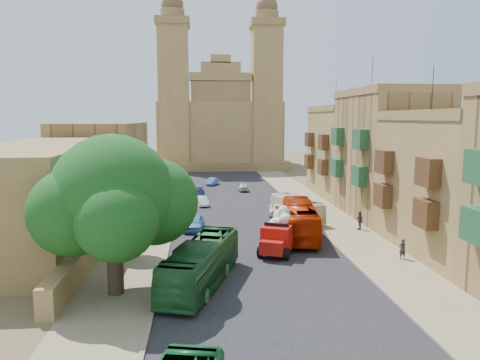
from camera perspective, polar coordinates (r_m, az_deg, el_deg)
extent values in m
plane|color=brown|center=(26.67, 4.92, -16.08)|extent=(260.00, 260.00, 0.00)
cube|color=black|center=(55.27, -0.35, -3.56)|extent=(14.00, 140.00, 0.01)
cube|color=#827355|center=(56.80, 9.26, -3.36)|extent=(5.00, 140.00, 0.01)
cube|color=#827355|center=(55.36, -10.22, -3.67)|extent=(5.00, 140.00, 0.01)
cube|color=#827355|center=(56.23, 6.79, -3.37)|extent=(0.25, 140.00, 0.12)
cube|color=#827355|center=(55.17, -7.63, -3.59)|extent=(0.25, 140.00, 0.12)
cube|color=#225733|center=(30.19, 26.95, -4.97)|extent=(0.90, 2.20, 2.00)
cube|color=olive|center=(40.85, 24.92, -0.78)|extent=(8.00, 14.00, 10.50)
cube|color=brown|center=(40.49, 25.37, 7.16)|extent=(8.20, 14.00, 0.80)
cylinder|color=black|center=(42.54, 22.44, 10.27)|extent=(0.06, 0.06, 3.60)
cube|color=#4F301A|center=(35.56, 21.68, -3.82)|extent=(0.90, 2.20, 2.00)
cube|color=#4F301A|center=(42.59, 17.00, -1.80)|extent=(0.90, 2.20, 2.00)
cube|color=#4F301A|center=(35.12, 21.92, 0.89)|extent=(0.90, 2.20, 2.00)
cube|color=#4F301A|center=(42.23, 17.15, 2.14)|extent=(0.90, 2.20, 2.00)
cube|color=olive|center=(53.24, 17.54, 2.72)|extent=(8.00, 14.00, 13.00)
cube|color=brown|center=(53.14, 17.84, 10.15)|extent=(8.20, 14.00, 0.80)
cylinder|color=black|center=(55.53, 15.83, 12.38)|extent=(0.06, 0.06, 3.60)
cube|color=#225733|center=(48.17, 14.33, 0.49)|extent=(0.90, 2.20, 2.00)
cube|color=#225733|center=(55.58, 11.69, 1.49)|extent=(0.90, 2.20, 2.00)
cube|color=#225733|center=(47.87, 14.48, 4.82)|extent=(0.90, 2.20, 2.00)
cube|color=#225733|center=(55.33, 11.79, 5.24)|extent=(0.90, 2.20, 2.00)
cube|color=olive|center=(66.42, 12.93, 3.13)|extent=(8.00, 14.00, 11.50)
cube|color=brown|center=(66.24, 13.09, 8.44)|extent=(8.20, 14.00, 0.80)
cylinder|color=black|center=(68.70, 11.62, 10.28)|extent=(0.06, 0.06, 3.60)
cube|color=#4F301A|center=(61.54, 10.06, 1.57)|extent=(0.90, 2.20, 2.00)
cube|color=#4F301A|center=(69.11, 8.39, 2.26)|extent=(0.90, 2.20, 2.00)
cube|color=#4F301A|center=(61.29, 10.13, 4.57)|extent=(0.90, 2.20, 2.00)
cube|color=#4F301A|center=(68.89, 8.44, 4.93)|extent=(0.90, 2.20, 2.00)
cube|color=olive|center=(45.89, -15.15, -5.00)|extent=(1.00, 40.00, 1.80)
cube|color=brown|center=(44.73, -22.71, -1.35)|extent=(10.00, 28.00, 8.40)
cube|color=olive|center=(69.67, -16.23, 2.60)|extent=(10.00, 22.00, 10.00)
cube|color=olive|center=(105.21, -2.54, 5.57)|extent=(26.00, 20.00, 14.00)
cube|color=brown|center=(95.16, -2.27, 1.68)|extent=(28.00, 4.00, 1.80)
cube|color=brown|center=(96.36, -2.34, 7.17)|extent=(12.00, 2.00, 16.00)
cube|color=olive|center=(96.70, -2.37, 12.45)|extent=(12.60, 2.40, 1.60)
cube|color=olive|center=(96.86, -2.38, 13.45)|extent=(8.00, 2.00, 2.40)
cube|color=olive|center=(97.06, -2.38, 14.51)|extent=(4.00, 2.00, 1.60)
cube|color=olive|center=(97.78, -8.04, 9.75)|extent=(6.00, 6.00, 29.00)
cube|color=brown|center=(99.51, -8.21, 18.47)|extent=(6.80, 6.80, 1.40)
cylinder|color=brown|center=(99.83, -8.23, 19.37)|extent=(4.80, 4.80, 1.80)
sphere|color=brown|center=(100.22, -8.25, 20.38)|extent=(4.40, 4.40, 4.40)
cube|color=olive|center=(98.60, 3.22, 9.79)|extent=(6.00, 6.00, 29.00)
cube|color=brown|center=(100.32, 3.28, 18.44)|extent=(6.80, 6.80, 1.40)
cylinder|color=brown|center=(100.64, 3.29, 19.34)|extent=(4.80, 4.80, 1.80)
sphere|color=brown|center=(101.02, 3.30, 20.34)|extent=(4.40, 4.40, 4.40)
cylinder|color=#3A2B1D|center=(29.88, -14.97, -9.87)|extent=(0.98, 0.98, 3.72)
sphere|color=#103C13|center=(28.92, -15.26, -1.89)|extent=(7.44, 7.44, 7.44)
sphere|color=#103C13|center=(29.84, -10.37, -2.60)|extent=(5.48, 5.48, 5.48)
sphere|color=#103C13|center=(28.69, -19.76, -3.73)|extent=(5.09, 5.09, 5.09)
sphere|color=#103C13|center=(26.73, -14.84, -4.78)|extent=(4.70, 4.70, 4.70)
sphere|color=#103C13|center=(31.11, -16.55, 0.17)|extent=(4.31, 4.31, 4.31)
cylinder|color=#3A2B1D|center=(37.75, -13.56, -7.33)|extent=(0.44, 0.44, 2.23)
sphere|color=#103C13|center=(37.25, -13.67, -3.98)|extent=(3.24, 3.24, 3.24)
cylinder|color=#3A2B1D|center=(49.36, -11.47, -3.86)|extent=(0.44, 0.44, 2.06)
sphere|color=#103C13|center=(49.00, -11.54, -1.47)|extent=(3.00, 3.00, 3.00)
cylinder|color=#3A2B1D|center=(61.08, -10.20, -1.51)|extent=(0.44, 0.44, 2.33)
sphere|color=#103C13|center=(60.76, -10.25, 0.68)|extent=(3.39, 3.39, 3.39)
cylinder|color=#3A2B1D|center=(72.94, -9.33, -0.15)|extent=(0.44, 0.44, 1.99)
sphere|color=#103C13|center=(72.70, -9.36, 1.41)|extent=(2.89, 2.89, 2.89)
cube|color=red|center=(39.09, 5.32, -6.37)|extent=(3.55, 4.30, 0.93)
cube|color=black|center=(38.97, 5.33, -5.63)|extent=(3.62, 4.37, 0.12)
cube|color=red|center=(36.83, 4.47, -7.07)|extent=(2.68, 2.47, 1.85)
cube|color=red|center=(35.78, 3.97, -8.18)|extent=(2.10, 1.83, 1.03)
cube|color=black|center=(36.66, 4.48, -5.98)|extent=(1.84, 0.87, 0.93)
cylinder|color=black|center=(36.47, 2.51, -8.71)|extent=(0.70, 0.99, 0.93)
cylinder|color=black|center=(35.98, 5.70, -8.97)|extent=(0.70, 0.99, 0.93)
cylinder|color=black|center=(40.69, 4.29, -6.99)|extent=(0.70, 0.99, 0.93)
cylinder|color=black|center=(40.25, 7.15, -7.19)|extent=(0.70, 0.99, 0.93)
sphere|color=beige|center=(38.44, 4.37, -5.41)|extent=(1.13, 1.13, 1.13)
sphere|color=beige|center=(38.51, 5.98, -5.41)|extent=(1.13, 1.13, 1.13)
sphere|color=beige|center=(39.50, 5.54, -5.07)|extent=(1.13, 1.13, 1.13)
sphere|color=beige|center=(38.98, 4.79, -4.38)|extent=(1.03, 1.03, 1.03)
sphere|color=beige|center=(37.84, 5.55, -4.84)|extent=(1.03, 1.03, 1.03)
sphere|color=beige|center=(38.60, 5.32, -3.81)|extent=(0.93, 0.93, 0.93)
cube|color=#3B451A|center=(45.98, 6.29, -4.75)|extent=(1.99, 4.42, 1.81)
cylinder|color=black|center=(44.49, 5.53, -5.87)|extent=(0.30, 0.73, 0.72)
cylinder|color=black|center=(44.80, 7.71, -5.81)|extent=(0.30, 0.73, 0.72)
cylinder|color=black|center=(47.43, 4.93, -5.02)|extent=(0.30, 0.73, 0.72)
cylinder|color=black|center=(47.72, 6.98, -4.97)|extent=(0.30, 0.73, 0.72)
imported|color=#1D5727|center=(30.39, -4.73, -10.12)|extent=(5.49, 10.78, 2.93)
imported|color=#A61E02|center=(42.73, 7.31, -4.85)|extent=(3.99, 11.29, 3.08)
imported|color=#FEEBCB|center=(49.94, 6.89, -3.42)|extent=(4.47, 8.88, 2.41)
imported|color=#5598CB|center=(45.15, -5.59, -5.21)|extent=(2.21, 4.41, 1.44)
imported|color=white|center=(57.50, -4.67, -2.58)|extent=(1.84, 3.62, 1.14)
imported|color=#FFE7CC|center=(52.03, 4.77, -3.57)|extent=(2.86, 4.95, 1.30)
imported|color=#101C41|center=(63.13, -5.07, -1.63)|extent=(1.74, 4.20, 1.22)
imported|color=beige|center=(68.80, 0.39, -0.85)|extent=(1.44, 3.52, 1.20)
imported|color=#4361C0|center=(74.97, -3.38, -0.18)|extent=(2.26, 3.67, 1.14)
imported|color=#252326|center=(38.02, 19.18, -7.95)|extent=(0.63, 0.47, 1.57)
imported|color=#3C3B3E|center=(46.51, 14.38, -4.80)|extent=(0.62, 1.13, 1.82)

